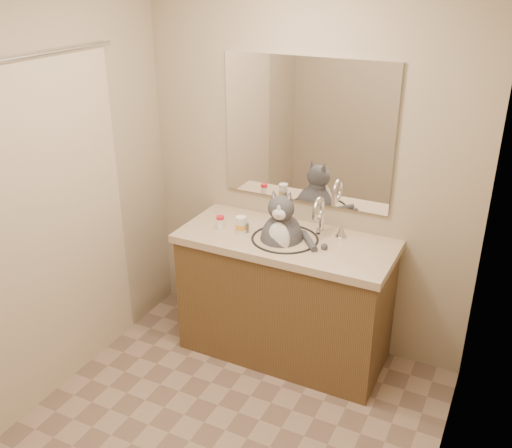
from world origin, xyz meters
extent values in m
cube|color=tan|center=(0.00, 1.25, 1.20)|extent=(2.20, 0.01, 2.40)
cube|color=tan|center=(-1.10, 0.00, 1.20)|extent=(0.01, 2.50, 2.40)
cube|color=tan|center=(1.10, 0.00, 1.20)|extent=(0.01, 2.50, 2.40)
cube|color=brown|center=(0.00, 0.96, 0.40)|extent=(1.30, 0.55, 0.80)
cube|color=tan|center=(0.00, 0.96, 0.83)|extent=(1.34, 0.59, 0.05)
torus|color=black|center=(0.00, 0.94, 0.85)|extent=(0.42, 0.42, 0.02)
ellipsoid|color=white|center=(0.00, 0.94, 0.78)|extent=(0.40, 0.40, 0.15)
cylinder|color=silver|center=(0.17, 1.11, 0.95)|extent=(0.03, 0.03, 0.18)
torus|color=silver|center=(0.17, 1.05, 1.04)|extent=(0.03, 0.16, 0.16)
cone|color=silver|center=(0.30, 1.11, 0.90)|extent=(0.06, 0.06, 0.08)
cube|color=white|center=(0.00, 1.24, 1.45)|extent=(1.10, 0.02, 0.90)
cube|color=beige|center=(-1.05, 0.10, 1.00)|extent=(0.01, 1.20, 1.90)
cylinder|color=silver|center=(-1.05, 0.10, 1.97)|extent=(0.02, 1.30, 0.02)
ellipsoid|color=#434348|center=(-0.02, 0.95, 0.83)|extent=(0.32, 0.34, 0.36)
ellipsoid|color=white|center=(0.00, 0.86, 0.88)|extent=(0.16, 0.11, 0.22)
ellipsoid|color=#434348|center=(-0.01, 0.91, 1.07)|extent=(0.19, 0.17, 0.16)
ellipsoid|color=white|center=(0.00, 0.85, 1.05)|extent=(0.09, 0.06, 0.07)
sphere|color=#D88C8C|center=(0.00, 0.82, 1.06)|extent=(0.02, 0.02, 0.02)
cone|color=#434348|center=(-0.06, 0.91, 1.14)|extent=(0.08, 0.07, 0.08)
cone|color=#434348|center=(0.03, 0.93, 1.14)|extent=(0.08, 0.07, 0.08)
cylinder|color=#434348|center=(0.15, 0.95, 0.87)|extent=(0.18, 0.21, 0.04)
cylinder|color=white|center=(-0.43, 0.90, 0.88)|extent=(0.06, 0.06, 0.07)
cylinder|color=red|center=(-0.43, 0.90, 0.93)|extent=(0.07, 0.07, 0.02)
cylinder|color=white|center=(-0.28, 0.90, 0.89)|extent=(0.08, 0.08, 0.09)
cylinder|color=gold|center=(-0.28, 0.90, 0.89)|extent=(0.08, 0.08, 0.04)
cylinder|color=white|center=(-0.28, 0.90, 0.95)|extent=(0.08, 0.08, 0.02)
cylinder|color=gray|center=(-0.26, 0.93, 0.88)|extent=(0.05, 0.05, 0.06)
camera|label=1|loc=(1.23, -1.95, 2.37)|focal=40.00mm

